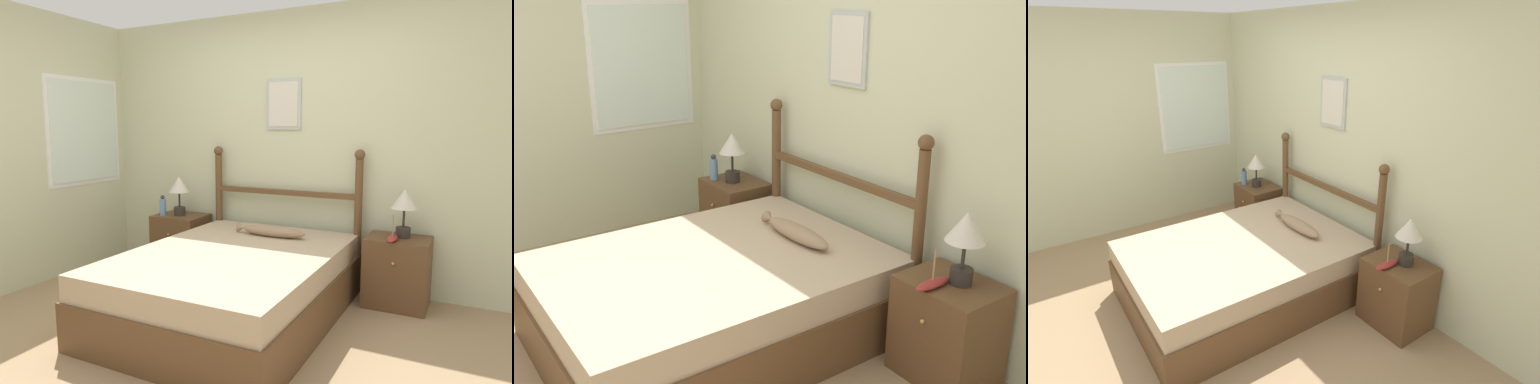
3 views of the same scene
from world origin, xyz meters
TOP-DOWN VIEW (x-y plane):
  - ground_plane at (0.00, 0.00)m, footprint 16.00×16.00m
  - wall_back at (-0.00, 1.73)m, footprint 6.40×0.08m
  - bed at (-0.05, 0.63)m, footprint 1.50×2.03m
  - headboard at (-0.05, 1.61)m, footprint 1.52×0.09m
  - nightstand_left at (-1.14, 1.47)m, footprint 0.50×0.43m
  - nightstand_right at (1.04, 1.47)m, footprint 0.50×0.43m
  - table_lamp_left at (-1.14, 1.45)m, footprint 0.21×0.21m
  - table_lamp_right at (1.07, 1.49)m, footprint 0.21×0.21m
  - bottle at (-1.29, 1.36)m, footprint 0.07×0.07m
  - model_boat at (1.01, 1.34)m, footprint 0.07×0.24m
  - fish_pillow at (0.01, 1.21)m, footprint 0.64×0.15m

SIDE VIEW (x-z plane):
  - ground_plane at x=0.00m, z-range 0.00..0.00m
  - bed at x=-0.05m, z-range 0.00..0.53m
  - nightstand_left at x=-1.14m, z-range 0.00..0.58m
  - nightstand_right at x=1.04m, z-range 0.00..0.58m
  - fish_pillow at x=0.01m, z-range 0.53..0.63m
  - model_boat at x=1.01m, z-range 0.49..0.70m
  - bottle at x=-1.29m, z-range 0.57..0.78m
  - headboard at x=-0.05m, z-range 0.08..1.36m
  - table_lamp_left at x=-1.14m, z-range 0.65..1.06m
  - table_lamp_right at x=1.07m, z-range 0.65..1.06m
  - wall_back at x=0.00m, z-range 0.00..2.55m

